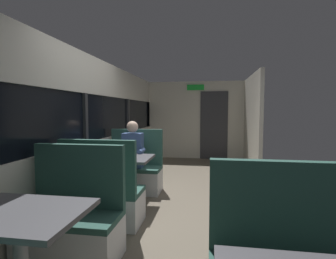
{
  "coord_description": "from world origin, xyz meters",
  "views": [
    {
      "loc": [
        0.41,
        -3.69,
        1.44
      ],
      "look_at": [
        -0.45,
        1.75,
        1.04
      ],
      "focal_mm": 28.01,
      "sensor_mm": 36.0,
      "label": 1
    }
  ],
  "objects_px": {
    "bench_near_window_facing_entry": "(72,225)",
    "bench_mid_window_facing_entry": "(135,173)",
    "seated_passenger": "(133,162)",
    "bench_mid_window_facing_end": "(103,199)",
    "dining_table_mid_window": "(121,164)",
    "dining_table_near_window": "(19,225)",
    "coffee_cup_secondary": "(111,154)"
  },
  "relations": [
    {
      "from": "bench_near_window_facing_entry",
      "to": "coffee_cup_secondary",
      "type": "relative_size",
      "value": 12.22
    },
    {
      "from": "dining_table_near_window",
      "to": "bench_near_window_facing_entry",
      "type": "xyz_separation_m",
      "value": [
        0.0,
        0.7,
        -0.31
      ]
    },
    {
      "from": "dining_table_near_window",
      "to": "bench_mid_window_facing_end",
      "type": "bearing_deg",
      "value": 90.0
    },
    {
      "from": "bench_mid_window_facing_entry",
      "to": "seated_passenger",
      "type": "distance_m",
      "value": 0.22
    },
    {
      "from": "bench_mid_window_facing_end",
      "to": "seated_passenger",
      "type": "distance_m",
      "value": 1.34
    },
    {
      "from": "bench_near_window_facing_entry",
      "to": "bench_mid_window_facing_entry",
      "type": "distance_m",
      "value": 2.16
    },
    {
      "from": "seated_passenger",
      "to": "bench_mid_window_facing_end",
      "type": "bearing_deg",
      "value": -90.0
    },
    {
      "from": "bench_mid_window_facing_entry",
      "to": "coffee_cup_secondary",
      "type": "bearing_deg",
      "value": -100.87
    },
    {
      "from": "seated_passenger",
      "to": "coffee_cup_secondary",
      "type": "xyz_separation_m",
      "value": [
        -0.14,
        -0.68,
        0.25
      ]
    },
    {
      "from": "bench_near_window_facing_entry",
      "to": "dining_table_mid_window",
      "type": "distance_m",
      "value": 1.49
    },
    {
      "from": "dining_table_mid_window",
      "to": "coffee_cup_secondary",
      "type": "height_order",
      "value": "coffee_cup_secondary"
    },
    {
      "from": "bench_mid_window_facing_entry",
      "to": "bench_near_window_facing_entry",
      "type": "bearing_deg",
      "value": -90.0
    },
    {
      "from": "coffee_cup_secondary",
      "to": "bench_mid_window_facing_entry",
      "type": "bearing_deg",
      "value": 79.13
    },
    {
      "from": "dining_table_mid_window",
      "to": "coffee_cup_secondary",
      "type": "distance_m",
      "value": 0.21
    },
    {
      "from": "seated_passenger",
      "to": "coffee_cup_secondary",
      "type": "relative_size",
      "value": 14.0
    },
    {
      "from": "dining_table_mid_window",
      "to": "bench_mid_window_facing_end",
      "type": "bearing_deg",
      "value": -90.0
    },
    {
      "from": "bench_mid_window_facing_entry",
      "to": "coffee_cup_secondary",
      "type": "xyz_separation_m",
      "value": [
        -0.14,
        -0.75,
        0.46
      ]
    },
    {
      "from": "bench_near_window_facing_entry",
      "to": "dining_table_mid_window",
      "type": "xyz_separation_m",
      "value": [
        0.0,
        1.46,
        0.31
      ]
    },
    {
      "from": "seated_passenger",
      "to": "coffee_cup_secondary",
      "type": "distance_m",
      "value": 0.74
    },
    {
      "from": "dining_table_near_window",
      "to": "dining_table_mid_window",
      "type": "bearing_deg",
      "value": 90.0
    },
    {
      "from": "coffee_cup_secondary",
      "to": "bench_near_window_facing_entry",
      "type": "bearing_deg",
      "value": -84.14
    },
    {
      "from": "seated_passenger",
      "to": "dining_table_near_window",
      "type": "bearing_deg",
      "value": -90.0
    },
    {
      "from": "bench_near_window_facing_entry",
      "to": "dining_table_mid_window",
      "type": "bearing_deg",
      "value": 90.0
    },
    {
      "from": "bench_mid_window_facing_entry",
      "to": "seated_passenger",
      "type": "relative_size",
      "value": 0.87
    },
    {
      "from": "seated_passenger",
      "to": "coffee_cup_secondary",
      "type": "bearing_deg",
      "value": -101.99
    },
    {
      "from": "bench_mid_window_facing_entry",
      "to": "seated_passenger",
      "type": "xyz_separation_m",
      "value": [
        0.0,
        -0.07,
        0.21
      ]
    },
    {
      "from": "dining_table_near_window",
      "to": "bench_mid_window_facing_entry",
      "type": "xyz_separation_m",
      "value": [
        0.0,
        2.86,
        -0.31
      ]
    },
    {
      "from": "dining_table_mid_window",
      "to": "bench_mid_window_facing_entry",
      "type": "bearing_deg",
      "value": 90.0
    },
    {
      "from": "bench_near_window_facing_entry",
      "to": "bench_mid_window_facing_entry",
      "type": "relative_size",
      "value": 1.0
    },
    {
      "from": "dining_table_near_window",
      "to": "bench_mid_window_facing_entry",
      "type": "relative_size",
      "value": 0.82
    },
    {
      "from": "dining_table_near_window",
      "to": "dining_table_mid_window",
      "type": "relative_size",
      "value": 1.0
    },
    {
      "from": "dining_table_mid_window",
      "to": "seated_passenger",
      "type": "height_order",
      "value": "seated_passenger"
    }
  ]
}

